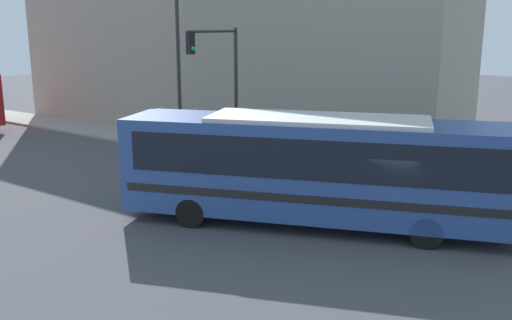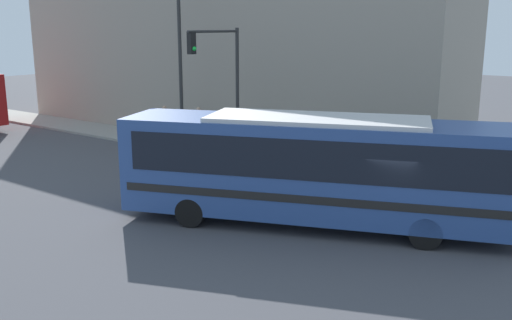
# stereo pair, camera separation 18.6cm
# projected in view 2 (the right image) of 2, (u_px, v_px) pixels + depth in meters

# --- Properties ---
(ground_plane) EXTENTS (120.00, 120.00, 0.00)m
(ground_plane) POSITION_uv_depth(u_px,v_px,m) (381.00, 233.00, 17.10)
(ground_plane) COLOR #47474C
(sidewalk) EXTENTS (2.80, 70.00, 0.13)m
(sidewalk) POSITION_uv_depth(u_px,v_px,m) (104.00, 131.00, 33.23)
(sidewalk) COLOR gray
(sidewalk) RESTS_ON ground_plane
(building_facade) EXTENTS (6.00, 27.67, 12.36)m
(building_facade) POSITION_uv_depth(u_px,v_px,m) (219.00, 23.00, 32.30)
(building_facade) COLOR #9E9384
(building_facade) RESTS_ON ground_plane
(city_bus) EXTENTS (6.68, 11.99, 3.41)m
(city_bus) POSITION_uv_depth(u_px,v_px,m) (316.00, 164.00, 17.30)
(city_bus) COLOR #2D4C8C
(city_bus) RESTS_ON ground_plane
(fire_hydrant) EXTENTS (0.21, 0.28, 0.77)m
(fire_hydrant) POSITION_uv_depth(u_px,v_px,m) (337.00, 164.00, 23.45)
(fire_hydrant) COLOR #999999
(fire_hydrant) RESTS_ON sidewalk
(traffic_light_pole) EXTENTS (3.28, 0.35, 5.84)m
(traffic_light_pole) POSITION_uv_depth(u_px,v_px,m) (222.00, 71.00, 24.96)
(traffic_light_pole) COLOR #2D2D2D
(traffic_light_pole) RESTS_ON sidewalk
(parking_meter) EXTENTS (0.14, 0.14, 1.26)m
(parking_meter) POSITION_uv_depth(u_px,v_px,m) (248.00, 140.00, 25.99)
(parking_meter) COLOR #2D2D2D
(parking_meter) RESTS_ON sidewalk
(street_lamp) EXTENTS (2.95, 0.28, 8.23)m
(street_lamp) POSITION_uv_depth(u_px,v_px,m) (175.00, 48.00, 27.47)
(street_lamp) COLOR #2D2D2D
(street_lamp) RESTS_ON sidewalk
(pedestrian_near_corner) EXTENTS (0.34, 0.34, 1.83)m
(pedestrian_near_corner) POSITION_uv_depth(u_px,v_px,m) (199.00, 124.00, 29.54)
(pedestrian_near_corner) COLOR #23283D
(pedestrian_near_corner) RESTS_ON sidewalk
(pedestrian_mid_block) EXTENTS (0.34, 0.34, 1.70)m
(pedestrian_mid_block) POSITION_uv_depth(u_px,v_px,m) (165.00, 121.00, 31.02)
(pedestrian_mid_block) COLOR #47382D
(pedestrian_mid_block) RESTS_ON sidewalk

